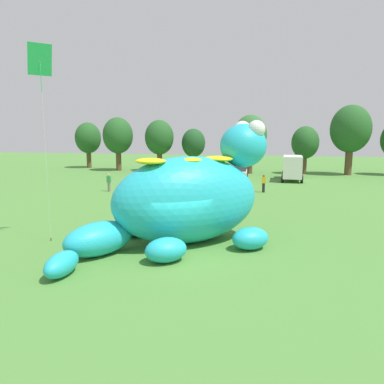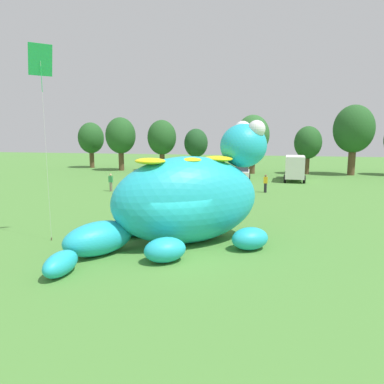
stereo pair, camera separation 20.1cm
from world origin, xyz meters
name	(u,v)px [view 1 (the left image)]	position (x,y,z in m)	size (l,w,h in m)	color
ground_plane	(184,254)	(0.00, 0.00, 0.00)	(160.00, 160.00, 0.00)	#4C8438
giant_inflatable_creature	(188,199)	(-0.27, 1.88, 2.27)	(9.49, 10.88, 6.20)	#23B2C6
car_blue	(173,171)	(-8.48, 28.54, 0.86)	(2.09, 4.18, 1.72)	#2347B7
car_green	(202,173)	(-4.51, 27.28, 0.86)	(2.15, 4.20, 1.72)	#1E7238
car_white	(240,173)	(-0.03, 28.17, 0.86)	(2.15, 4.20, 1.72)	white
box_truck	(292,167)	(6.09, 29.19, 1.60)	(2.51, 6.46, 2.95)	#333842
tree_far_left	(88,138)	(-25.62, 38.89, 4.80)	(4.13, 4.13, 7.33)	brown
tree_left	(118,136)	(-19.02, 35.77, 5.20)	(4.48, 4.48, 7.95)	brown
tree_mid_left	(159,138)	(-12.74, 36.42, 4.93)	(4.25, 4.25, 7.54)	brown
tree_centre_left	(193,143)	(-7.95, 38.16, 4.10)	(3.53, 3.53, 6.27)	brown
tree_centre	(250,135)	(0.60, 35.80, 5.29)	(4.56, 4.56, 8.09)	brown
tree_centre_right	(305,143)	(8.01, 36.78, 4.28)	(3.69, 3.69, 6.54)	brown
tree_mid_right	(351,129)	(13.75, 36.93, 6.08)	(5.24, 5.24, 9.30)	brown
spectator_mid_field	(127,191)	(-7.85, 12.22, 0.85)	(0.38, 0.26, 1.71)	black
spectator_by_cars	(264,183)	(3.05, 19.17, 0.85)	(0.38, 0.26, 1.71)	black
spectator_wandering	(109,183)	(-11.51, 16.47, 0.85)	(0.38, 0.26, 1.71)	#726656
tethered_flying_kite	(40,63)	(-7.25, 0.54, 8.87)	(1.13, 1.13, 9.75)	brown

